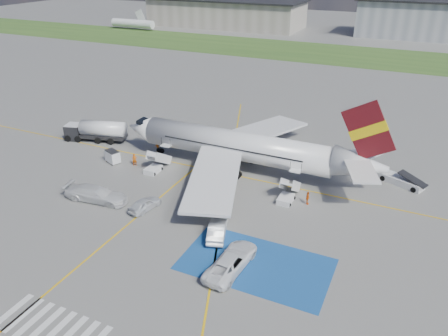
% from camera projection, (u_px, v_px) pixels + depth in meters
% --- Properties ---
extents(ground, '(400.00, 400.00, 0.00)m').
position_uv_depth(ground, '(185.00, 219.00, 48.25)').
color(ground, '#60605E').
rests_on(ground, ground).
extents(grass_strip, '(400.00, 30.00, 0.01)m').
position_uv_depth(grass_strip, '(348.00, 55.00, 125.48)').
color(grass_strip, '#2D4C1E').
rests_on(grass_strip, ground).
extents(taxiway_line_main, '(120.00, 0.20, 0.01)m').
position_uv_depth(taxiway_line_main, '(229.00, 174.00, 58.01)').
color(taxiway_line_main, gold).
rests_on(taxiway_line_main, ground).
extents(taxiway_line_cross, '(0.20, 60.00, 0.01)m').
position_uv_depth(taxiway_line_cross, '(88.00, 258.00, 42.01)').
color(taxiway_line_cross, gold).
rests_on(taxiway_line_cross, ground).
extents(taxiway_line_diag, '(20.71, 56.45, 0.01)m').
position_uv_depth(taxiway_line_diag, '(229.00, 174.00, 58.01)').
color(taxiway_line_diag, gold).
rests_on(taxiway_line_diag, ground).
extents(staging_box, '(14.00, 8.00, 0.01)m').
position_uv_depth(staging_box, '(256.00, 264.00, 41.22)').
color(staging_box, navy).
rests_on(staging_box, ground).
extents(crosswalk, '(9.00, 4.00, 0.01)m').
position_uv_depth(crosswalk, '(51.00, 327.00, 34.30)').
color(crosswalk, silver).
rests_on(crosswalk, ground).
extents(terminal_west, '(60.00, 22.00, 10.00)m').
position_uv_depth(terminal_west, '(226.00, 13.00, 172.53)').
color(terminal_west, gray).
rests_on(terminal_west, ground).
extents(terminal_centre, '(48.00, 18.00, 12.00)m').
position_uv_depth(terminal_centre, '(432.00, 20.00, 147.78)').
color(terminal_centre, gray).
rests_on(terminal_centre, ground).
extents(airliner, '(36.81, 32.95, 11.92)m').
position_uv_depth(airliner, '(246.00, 147.00, 57.56)').
color(airliner, silver).
rests_on(airliner, ground).
extents(airstairs_fwd, '(1.90, 5.20, 3.60)m').
position_uv_depth(airstairs_fwd, '(155.00, 167.00, 58.65)').
color(airstairs_fwd, silver).
rests_on(airstairs_fwd, ground).
extents(airstairs_aft, '(1.90, 5.20, 3.60)m').
position_uv_depth(airstairs_aft, '(287.00, 195.00, 51.65)').
color(airstairs_aft, silver).
rests_on(airstairs_aft, ground).
extents(fuel_tanker, '(9.83, 4.95, 3.25)m').
position_uv_depth(fuel_tanker, '(96.00, 132.00, 67.81)').
color(fuel_tanker, black).
rests_on(fuel_tanker, ground).
extents(gpu_cart, '(2.51, 2.08, 1.81)m').
position_uv_depth(gpu_cart, '(113.00, 157.00, 60.88)').
color(gpu_cart, silver).
rests_on(gpu_cart, ground).
extents(belt_loader, '(6.09, 3.93, 1.77)m').
position_uv_depth(belt_loader, '(402.00, 181.00, 55.28)').
color(belt_loader, silver).
rests_on(belt_loader, ground).
extents(car_silver_a, '(2.47, 4.47, 1.44)m').
position_uv_depth(car_silver_a, '(145.00, 204.00, 49.71)').
color(car_silver_a, silver).
rests_on(car_silver_a, ground).
extents(car_silver_b, '(3.24, 5.19, 1.61)m').
position_uv_depth(car_silver_b, '(217.00, 230.00, 44.94)').
color(car_silver_b, silver).
rests_on(car_silver_b, ground).
extents(van_white_a, '(2.97, 5.76, 2.10)m').
position_uv_depth(van_white_a, '(231.00, 259.00, 40.27)').
color(van_white_a, white).
rests_on(van_white_a, ground).
extents(van_white_b, '(6.19, 3.08, 2.33)m').
position_uv_depth(van_white_b, '(96.00, 192.00, 51.34)').
color(van_white_b, silver).
rests_on(van_white_b, ground).
extents(crew_fwd, '(0.77, 0.69, 1.76)m').
position_uv_depth(crew_fwd, '(135.00, 160.00, 59.94)').
color(crew_fwd, '#DE5B0B').
rests_on(crew_fwd, ground).
extents(crew_nose, '(0.85, 0.94, 1.60)m').
position_uv_depth(crew_nose, '(157.00, 146.00, 64.46)').
color(crew_nose, orange).
rests_on(crew_nose, ground).
extents(crew_aft, '(0.65, 1.02, 1.62)m').
position_uv_depth(crew_aft, '(308.00, 198.00, 50.75)').
color(crew_aft, '#EA5C0C').
rests_on(crew_aft, ground).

